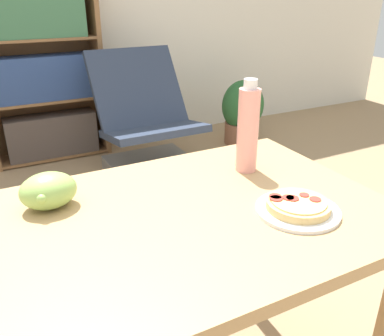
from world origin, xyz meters
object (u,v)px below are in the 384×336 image
Objects in this scene: grape_bunch at (48,191)px; bookshelf at (43,75)px; lounge_chair_far at (148,135)px; drink_bottle at (248,129)px; pizza_on_plate at (298,207)px; potted_plant_floor at (243,112)px.

bookshelf reaches higher than grape_bunch.
drink_bottle is at bearing -101.51° from lounge_chair_far.
lounge_chair_far is at bearing 61.47° from grape_bunch.
potted_plant_floor is at bearing 58.72° from pizza_on_plate.
pizza_on_plate is at bearing -100.93° from lounge_chair_far.
grape_bunch is at bearing 150.33° from pizza_on_plate.
grape_bunch is 0.51× the size of drink_bottle.
bookshelf is at bearing 94.92° from pizza_on_plate.
bookshelf is 1.68m from potted_plant_floor.
lounge_chair_far is (0.33, 1.73, -0.61)m from drink_bottle.
bookshelf is at bearing 164.33° from potted_plant_floor.
potted_plant_floor is at bearing -15.67° from bookshelf.
drink_bottle reaches higher than lounge_chair_far.
lounge_chair_far is at bearing -168.49° from potted_plant_floor.
grape_bunch is at bearing 176.65° from drink_bottle.
potted_plant_floor is (1.57, -0.44, -0.39)m from bookshelf.
grape_bunch is at bearing -119.11° from lounge_chair_far.
pizza_on_plate is at bearing -85.08° from bookshelf.
grape_bunch is 2.36m from bookshelf.
potted_plant_floor is (1.90, 1.89, -0.53)m from grape_bunch.
pizza_on_plate is 2.10m from lounge_chair_far.
potted_plant_floor is at bearing 44.95° from grape_bunch.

